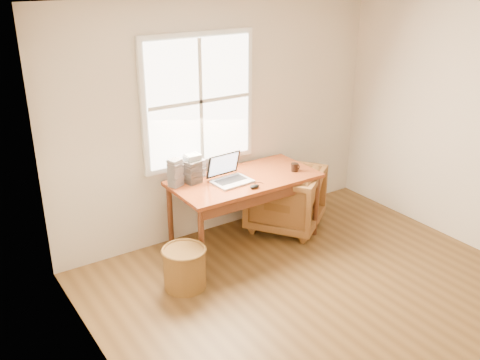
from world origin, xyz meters
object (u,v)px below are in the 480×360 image
at_px(laptop, 232,169).
at_px(armchair, 285,198).
at_px(desk, 245,180).
at_px(coffee_mug, 295,167).
at_px(wicker_stool, 185,268).
at_px(cd_stack_a, 193,168).

bearing_deg(laptop, armchair, -0.52).
distance_m(desk, coffee_mug, 0.59).
distance_m(armchair, laptop, 0.93).
relative_size(laptop, coffee_mug, 4.83).
bearing_deg(wicker_stool, laptop, 27.31).
relative_size(desk, wicker_stool, 4.00).
bearing_deg(desk, laptop, -166.82).
bearing_deg(coffee_mug, cd_stack_a, 168.72).
distance_m(armchair, cd_stack_a, 1.22).
relative_size(wicker_stool, cd_stack_a, 1.35).
distance_m(laptop, coffee_mug, 0.77).
bearing_deg(laptop, desk, 9.38).
xyz_separation_m(armchair, laptop, (-0.75, -0.04, 0.54)).
height_order(wicker_stool, cd_stack_a, cd_stack_a).
height_order(armchair, laptop, laptop).
distance_m(wicker_stool, laptop, 1.16).
xyz_separation_m(wicker_stool, coffee_mug, (1.57, 0.32, 0.60)).
xyz_separation_m(wicker_stool, cd_stack_a, (0.49, 0.69, 0.70)).
height_order(desk, cd_stack_a, cd_stack_a).
bearing_deg(desk, wicker_stool, -155.10).
bearing_deg(coffee_mug, laptop, -179.86).
height_order(desk, wicker_stool, desk).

